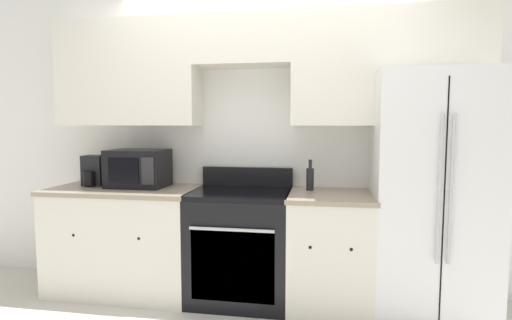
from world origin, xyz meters
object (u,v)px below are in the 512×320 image
at_px(refrigerator, 430,194).
at_px(bottle, 310,178).
at_px(microwave, 138,168).
at_px(oven_range, 241,245).

height_order(refrigerator, bottle, refrigerator).
bearing_deg(bottle, microwave, -177.57).
height_order(microwave, bottle, microwave).
bearing_deg(bottle, oven_range, -165.99).
xyz_separation_m(oven_range, bottle, (0.54, 0.14, 0.53)).
relative_size(oven_range, microwave, 2.20).
height_order(oven_range, microwave, microwave).
xyz_separation_m(refrigerator, microwave, (-2.33, 0.03, 0.14)).
distance_m(oven_range, microwave, 1.08).
xyz_separation_m(refrigerator, bottle, (-0.89, 0.09, 0.08)).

